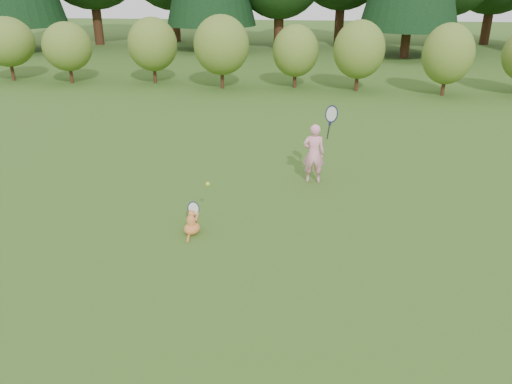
# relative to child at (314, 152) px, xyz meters

# --- Properties ---
(ground) EXTENTS (100.00, 100.00, 0.00)m
(ground) POSITION_rel_child_xyz_m (-1.16, -3.15, -0.67)
(ground) COLOR #2E4B15
(ground) RESTS_ON ground
(shrub_row) EXTENTS (28.00, 3.00, 2.80)m
(shrub_row) POSITION_rel_child_xyz_m (-1.16, 9.85, 0.73)
(shrub_row) COLOR #5A7022
(shrub_row) RESTS_ON ground
(child) EXTENTS (0.74, 0.49, 1.92)m
(child) POSITION_rel_child_xyz_m (0.00, 0.00, 0.00)
(child) COLOR pink
(child) RESTS_ON ground
(cat) EXTENTS (0.41, 0.69, 0.59)m
(cat) POSITION_rel_child_xyz_m (-2.04, -2.65, -0.44)
(cat) COLOR #CD4E27
(cat) RESTS_ON ground
(tennis_ball) EXTENTS (0.07, 0.07, 0.07)m
(tennis_ball) POSITION_rel_child_xyz_m (-1.84, -2.19, 0.07)
(tennis_ball) COLOR #B9D719
(tennis_ball) RESTS_ON ground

